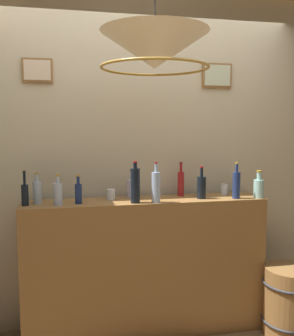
% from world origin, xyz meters
% --- Properties ---
extents(panelled_rear_partition, '(3.58, 0.15, 2.84)m').
position_xyz_m(panelled_rear_partition, '(0.00, 1.10, 1.50)').
color(panelled_rear_partition, beige).
rests_on(panelled_rear_partition, ground).
extents(bar_shelf_unit, '(1.86, 0.35, 1.07)m').
position_xyz_m(bar_shelf_unit, '(0.00, 0.85, 0.53)').
color(bar_shelf_unit, olive).
rests_on(bar_shelf_unit, ground).
extents(liquor_bottle_port, '(0.07, 0.07, 0.22)m').
position_xyz_m(liquor_bottle_port, '(-0.09, 0.95, 1.14)').
color(liquor_bottle_port, '#B8B5E1').
rests_on(liquor_bottle_port, bar_shelf_unit).
extents(liquor_bottle_sherry, '(0.06, 0.06, 0.23)m').
position_xyz_m(liquor_bottle_sherry, '(-0.80, 0.86, 1.15)').
color(liquor_bottle_sherry, '#AEC1D2').
rests_on(liquor_bottle_sherry, bar_shelf_unit).
extents(liquor_bottle_amaro, '(0.05, 0.05, 0.28)m').
position_xyz_m(liquor_bottle_amaro, '(0.31, 0.94, 1.17)').
color(liquor_bottle_amaro, '#A41F22').
rests_on(liquor_bottle_amaro, bar_shelf_unit).
extents(liquor_bottle_brandy, '(0.06, 0.06, 0.28)m').
position_xyz_m(liquor_bottle_brandy, '(0.70, 0.75, 1.18)').
color(liquor_bottle_brandy, navy).
rests_on(liquor_bottle_brandy, bar_shelf_unit).
extents(liquor_bottle_rye, '(0.07, 0.07, 0.22)m').
position_xyz_m(liquor_bottle_rye, '(-0.65, 0.77, 1.15)').
color(liquor_bottle_rye, silver).
rests_on(liquor_bottle_rye, bar_shelf_unit).
extents(liquor_bottle_gin, '(0.05, 0.05, 0.25)m').
position_xyz_m(liquor_bottle_gin, '(-0.88, 0.81, 1.15)').
color(liquor_bottle_gin, black).
rests_on(liquor_bottle_gin, bar_shelf_unit).
extents(liquor_bottle_bourbon, '(0.07, 0.07, 0.31)m').
position_xyz_m(liquor_bottle_bourbon, '(-0.10, 0.74, 1.20)').
color(liquor_bottle_bourbon, black).
rests_on(liquor_bottle_bourbon, bar_shelf_unit).
extents(liquor_bottle_scotch, '(0.06, 0.06, 0.30)m').
position_xyz_m(liquor_bottle_scotch, '(0.05, 0.71, 1.18)').
color(liquor_bottle_scotch, '#A3BBDC').
rests_on(liquor_bottle_scotch, bar_shelf_unit).
extents(liquor_bottle_whiskey, '(0.07, 0.07, 0.25)m').
position_xyz_m(liquor_bottle_whiskey, '(0.43, 0.80, 1.16)').
color(liquor_bottle_whiskey, black).
rests_on(liquor_bottle_whiskey, bar_shelf_unit).
extents(liquor_bottle_mezcal, '(0.08, 0.08, 0.22)m').
position_xyz_m(liquor_bottle_mezcal, '(0.88, 0.73, 1.15)').
color(liquor_bottle_mezcal, '#A3DAD2').
rests_on(liquor_bottle_mezcal, bar_shelf_unit).
extents(liquor_bottle_tequila, '(0.05, 0.05, 0.21)m').
position_xyz_m(liquor_bottle_tequila, '(-0.51, 0.80, 1.15)').
color(liquor_bottle_tequila, navy).
rests_on(liquor_bottle_tequila, bar_shelf_unit).
extents(glass_tumbler_rocks, '(0.06, 0.06, 0.08)m').
position_xyz_m(glass_tumbler_rocks, '(-0.26, 0.89, 1.11)').
color(glass_tumbler_rocks, silver).
rests_on(glass_tumbler_rocks, bar_shelf_unit).
extents(glass_tumbler_highball, '(0.06, 0.06, 0.09)m').
position_xyz_m(glass_tumbler_highball, '(0.68, 0.92, 1.11)').
color(glass_tumbler_highball, silver).
rests_on(glass_tumbler_highball, bar_shelf_unit).
extents(pendant_lamp, '(0.64, 0.64, 0.51)m').
position_xyz_m(pendant_lamp, '(-0.07, 0.24, 2.06)').
color(pendant_lamp, '#EFE5C6').
extents(wooden_barrel, '(0.43, 0.43, 0.54)m').
position_xyz_m(wooden_barrel, '(1.09, 0.57, 0.27)').
color(wooden_barrel, olive).
rests_on(wooden_barrel, ground).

